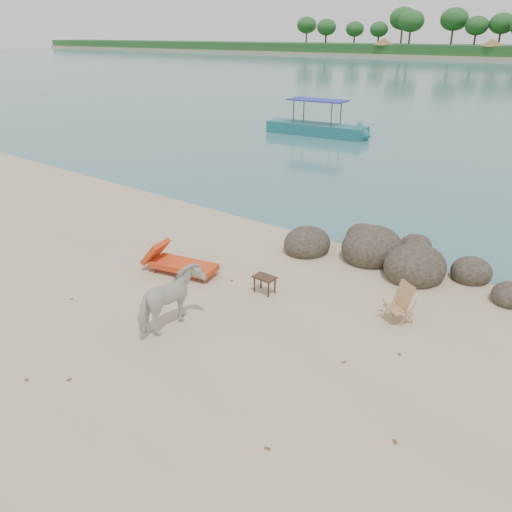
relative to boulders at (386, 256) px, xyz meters
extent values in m
ellipsoid|color=#2D281E|center=(-2.16, -0.62, -0.02)|extent=(1.31, 1.44, 0.98)
ellipsoid|color=#2D281E|center=(-0.46, 0.08, 0.04)|extent=(1.67, 1.83, 1.25)
ellipsoid|color=#2D281E|center=(0.94, -0.32, 0.03)|extent=(1.57, 1.72, 1.17)
ellipsoid|color=#2D281E|center=(2.14, 0.48, -0.07)|extent=(1.02, 1.12, 0.76)
ellipsoid|color=#2D281E|center=(3.24, -0.22, -0.10)|extent=(0.85, 0.94, 0.64)
ellipsoid|color=#2D281E|center=(-1.26, 1.08, -0.08)|extent=(0.95, 1.05, 0.71)
ellipsoid|color=#2D281E|center=(0.34, 1.28, -0.09)|extent=(0.91, 1.00, 0.68)
imported|color=beige|center=(-2.20, -5.91, 0.42)|extent=(0.81, 1.62, 1.33)
plane|color=brown|center=(1.04, -2.49, -0.24)|extent=(0.11, 0.11, 0.00)
plane|color=brown|center=(-2.64, -3.42, -0.24)|extent=(0.14, 0.14, 0.00)
plane|color=brown|center=(-2.40, -8.31, -0.24)|extent=(0.11, 0.11, 0.00)
plane|color=brown|center=(1.46, -7.41, -0.24)|extent=(0.12, 0.12, 0.00)
plane|color=brown|center=(-5.04, -6.52, -0.24)|extent=(0.13, 0.13, 0.00)
plane|color=brown|center=(-5.07, -3.51, -0.24)|extent=(0.11, 0.11, 0.00)
plane|color=brown|center=(1.32, -4.74, -0.24)|extent=(0.14, 0.14, 0.00)
plane|color=brown|center=(2.06, -3.84, -0.24)|extent=(0.13, 0.13, 0.00)
plane|color=brown|center=(2.94, -6.08, -0.24)|extent=(0.14, 0.14, 0.00)
plane|color=brown|center=(-3.00, -8.79, -0.24)|extent=(0.13, 0.13, 0.00)
camera|label=1|loc=(4.85, -12.05, 5.58)|focal=35.00mm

